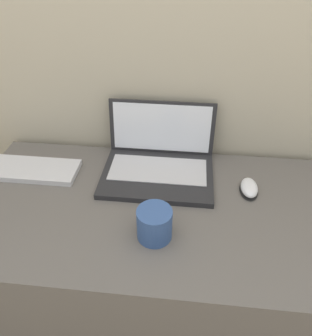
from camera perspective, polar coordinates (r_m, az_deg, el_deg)
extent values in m
cube|color=#5B5651|center=(1.32, 1.65, -17.96)|extent=(1.32, 0.62, 0.71)
cube|color=#232326|center=(1.15, 0.25, -1.33)|extent=(0.39, 0.27, 0.02)
cube|color=#B7B7BC|center=(1.16, 0.35, -0.26)|extent=(0.34, 0.15, 0.00)
cube|color=#232326|center=(1.21, 1.01, 7.10)|extent=(0.39, 0.04, 0.20)
cube|color=white|center=(1.20, 0.98, 6.99)|extent=(0.35, 0.03, 0.18)
cylinder|color=#33518C|center=(0.93, -0.27, -9.71)|extent=(0.10, 0.10, 0.10)
cylinder|color=black|center=(0.90, -0.28, -7.77)|extent=(0.09, 0.09, 0.01)
ellipsoid|color=black|center=(1.14, 15.80, -3.83)|extent=(0.06, 0.10, 0.01)
ellipsoid|color=silver|center=(1.13, 15.92, -3.30)|extent=(0.06, 0.10, 0.03)
cube|color=silver|center=(1.26, -21.66, -0.19)|extent=(0.37, 0.13, 0.02)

